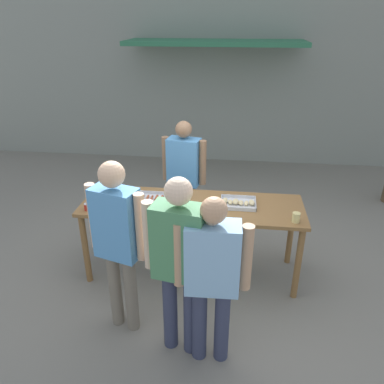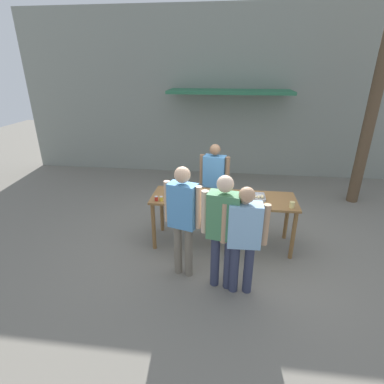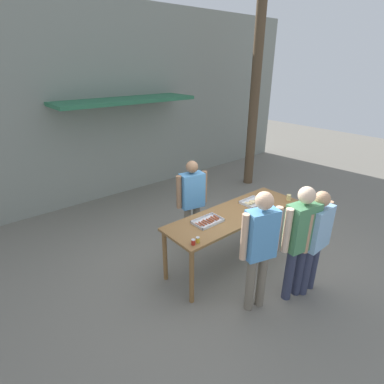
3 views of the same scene
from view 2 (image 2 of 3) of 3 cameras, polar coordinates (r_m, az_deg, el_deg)
name	(u,v)px [view 2 (image 2 of 3)]	position (r m, az deg, el deg)	size (l,w,h in m)	color
ground_plane	(221,243)	(5.66, 5.58, -9.59)	(24.00, 24.00, 0.00)	slate
building_facade_back	(230,95)	(8.78, 7.19, 17.78)	(12.00, 1.11, 4.50)	gray
serving_table	(223,203)	(5.26, 5.92, -2.06)	(2.49, 0.78, 0.92)	brown
food_tray_sausages	(192,194)	(5.29, 0.03, -0.36)	(0.45, 0.29, 0.04)	silver
food_tray_buns	(253,197)	(5.27, 11.57, -0.85)	(0.39, 0.32, 0.06)	silver
condiment_jar_mustard	(156,199)	(5.08, -6.81, -1.24)	(0.06, 0.06, 0.08)	#B22319
condiment_jar_ketchup	(161,199)	(5.07, -5.89, -1.27)	(0.06, 0.06, 0.08)	gold
beer_cup	(292,205)	(5.06, 18.52, -2.33)	(0.08, 0.08, 0.10)	#DBC67A
person_server_behind_table	(214,177)	(5.99, 4.25, 2.85)	(0.60, 0.31, 1.65)	#756B5B
person_customer_holding_hotdog	(183,213)	(4.34, -1.76, -4.05)	(0.56, 0.33, 1.77)	#756B5B
person_customer_with_cup	(244,233)	(4.11, 9.87, -7.76)	(0.64, 0.25, 1.63)	#333851
person_customer_waiting_in_line	(223,224)	(4.13, 6.01, -6.14)	(0.62, 0.32, 1.74)	#333851
utility_pole	(380,77)	(7.67, 32.17, 18.03)	(1.10, 0.25, 5.48)	brown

